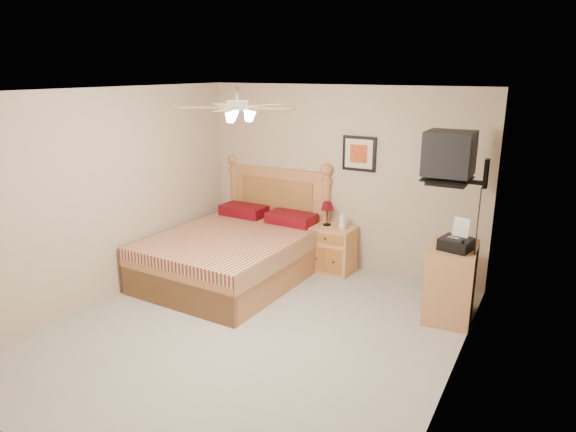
# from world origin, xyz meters

# --- Properties ---
(floor) EXTENTS (4.50, 4.50, 0.00)m
(floor) POSITION_xyz_m (0.00, 0.00, 0.00)
(floor) COLOR #9C968D
(floor) RESTS_ON ground
(ceiling) EXTENTS (4.00, 4.50, 0.04)m
(ceiling) POSITION_xyz_m (0.00, 0.00, 2.50)
(ceiling) COLOR white
(ceiling) RESTS_ON ground
(wall_back) EXTENTS (4.00, 0.04, 2.50)m
(wall_back) POSITION_xyz_m (0.00, 2.25, 1.25)
(wall_back) COLOR tan
(wall_back) RESTS_ON ground
(wall_front) EXTENTS (4.00, 0.04, 2.50)m
(wall_front) POSITION_xyz_m (0.00, -2.25, 1.25)
(wall_front) COLOR tan
(wall_front) RESTS_ON ground
(wall_left) EXTENTS (0.04, 4.50, 2.50)m
(wall_left) POSITION_xyz_m (-2.00, 0.00, 1.25)
(wall_left) COLOR tan
(wall_left) RESTS_ON ground
(wall_right) EXTENTS (0.04, 4.50, 2.50)m
(wall_right) POSITION_xyz_m (2.00, 0.00, 1.25)
(wall_right) COLOR tan
(wall_right) RESTS_ON ground
(bed) EXTENTS (1.81, 2.33, 1.46)m
(bed) POSITION_xyz_m (-1.03, 1.12, 0.73)
(bed) COLOR #AF6C39
(bed) RESTS_ON ground
(nightstand) EXTENTS (0.59, 0.45, 0.63)m
(nightstand) POSITION_xyz_m (0.02, 2.00, 0.31)
(nightstand) COLOR #C77C40
(nightstand) RESTS_ON ground
(table_lamp) EXTENTS (0.23, 0.23, 0.34)m
(table_lamp) POSITION_xyz_m (-0.09, 2.05, 0.80)
(table_lamp) COLOR #590816
(table_lamp) RESTS_ON nightstand
(lotion_bottle) EXTENTS (0.12, 0.12, 0.25)m
(lotion_bottle) POSITION_xyz_m (0.16, 2.00, 0.75)
(lotion_bottle) COLOR white
(lotion_bottle) RESTS_ON nightstand
(framed_picture) EXTENTS (0.46, 0.04, 0.46)m
(framed_picture) POSITION_xyz_m (0.27, 2.23, 1.62)
(framed_picture) COLOR black
(framed_picture) RESTS_ON wall_back
(dresser) EXTENTS (0.56, 0.75, 0.84)m
(dresser) POSITION_xyz_m (1.73, 1.37, 0.42)
(dresser) COLOR #AB6A3A
(dresser) RESTS_ON ground
(fax_machine) EXTENTS (0.37, 0.39, 0.33)m
(fax_machine) POSITION_xyz_m (1.77, 1.25, 1.01)
(fax_machine) COLOR black
(fax_machine) RESTS_ON dresser
(magazine_lower) EXTENTS (0.24, 0.31, 0.03)m
(magazine_lower) POSITION_xyz_m (1.69, 1.61, 0.86)
(magazine_lower) COLOR beige
(magazine_lower) RESTS_ON dresser
(magazine_upper) EXTENTS (0.29, 0.34, 0.02)m
(magazine_upper) POSITION_xyz_m (1.68, 1.60, 0.88)
(magazine_upper) COLOR tan
(magazine_upper) RESTS_ON magazine_lower
(wall_tv) EXTENTS (0.56, 0.46, 0.58)m
(wall_tv) POSITION_xyz_m (1.75, 1.34, 1.81)
(wall_tv) COLOR black
(wall_tv) RESTS_ON wall_right
(ceiling_fan) EXTENTS (1.14, 1.14, 0.28)m
(ceiling_fan) POSITION_xyz_m (0.00, -0.20, 2.36)
(ceiling_fan) COLOR silver
(ceiling_fan) RESTS_ON ceiling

